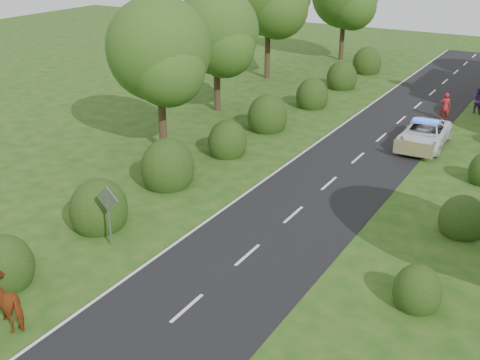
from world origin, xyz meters
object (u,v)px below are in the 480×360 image
Objects in this scene: cow at (10,303)px; road_sign at (108,207)px; pedestrian_purple at (478,100)px; police_van at (424,134)px; pedestrian_red at (445,107)px.

road_sign is at bearing -172.48° from cow.
cow is 32.56m from pedestrian_purple.
road_sign is 0.48× the size of police_van.
pedestrian_red is (-0.16, 5.66, 0.19)m from police_van.
pedestrian_red is (6.67, 28.78, 0.20)m from cow.
police_van is 2.90× the size of pedestrian_red.
pedestrian_purple is at bearing -133.89° from pedestrian_red.
cow is 24.10m from police_van.
road_sign is 1.44× the size of pedestrian_purple.
police_van is 2.97× the size of pedestrian_purple.
road_sign is at bearing 57.59° from pedestrian_red.
pedestrian_red is at bearing 89.52° from police_van.
pedestrian_red is 3.12m from pedestrian_purple.
pedestrian_purple reaches higher than police_van.
road_sign is 27.61m from pedestrian_purple.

